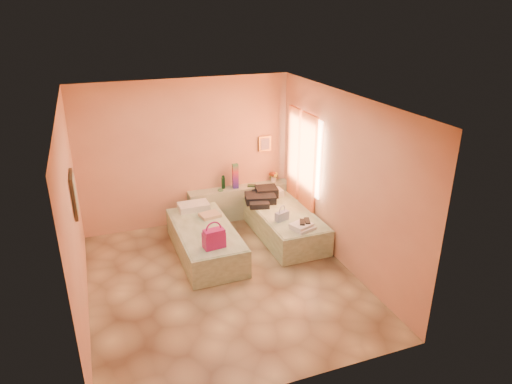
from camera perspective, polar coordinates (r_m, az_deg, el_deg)
ground at (r=7.27m, az=-4.07°, el=-11.02°), size 4.50×4.50×0.00m
room_walls at (r=7.03m, az=-4.18°, el=4.02°), size 4.02×4.51×2.81m
headboard_ledge at (r=9.13m, az=-2.04°, el=-1.28°), size 2.05×0.30×0.65m
bed_left at (r=7.89m, az=-6.36°, el=-6.10°), size 0.92×2.01×0.50m
bed_right at (r=8.45m, az=3.51°, el=-3.96°), size 0.92×2.01×0.50m
water_bottle at (r=8.92m, az=-4.11°, el=1.22°), size 0.08×0.08×0.25m
rainbow_box at (r=8.89m, az=-2.60°, el=2.00°), size 0.12×0.12×0.49m
small_dish at (r=8.85m, az=-4.45°, el=0.23°), size 0.14×0.14×0.03m
green_book at (r=9.04m, az=-0.54°, el=0.80°), size 0.20×0.17×0.03m
flower_vase at (r=9.26m, az=2.21°, el=2.05°), size 0.21×0.21×0.25m
magenta_handbag at (r=7.10m, az=-5.29°, el=-5.77°), size 0.36×0.23×0.31m
khaki_garment at (r=8.15m, az=-5.80°, el=-2.89°), size 0.38×0.33×0.06m
clothes_pile at (r=8.71m, az=0.86°, el=-0.58°), size 0.68×0.68×0.19m
blue_handbag at (r=7.97m, az=3.27°, el=-3.02°), size 0.27×0.18×0.16m
towel_stack at (r=7.70m, az=5.88°, el=-4.33°), size 0.43×0.39×0.10m
sandal_pair at (r=7.73m, az=6.14°, el=-3.69°), size 0.24×0.27×0.02m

